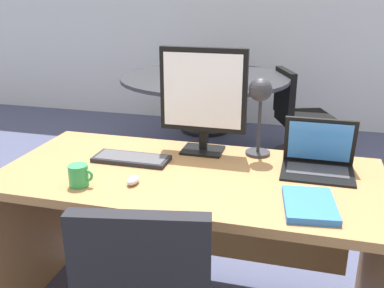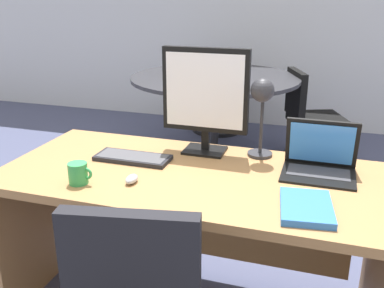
{
  "view_description": "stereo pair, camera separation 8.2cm",
  "coord_description": "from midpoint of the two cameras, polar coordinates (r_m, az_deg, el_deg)",
  "views": [
    {
      "loc": [
        0.47,
        -1.7,
        1.5
      ],
      "look_at": [
        0.0,
        0.04,
        0.87
      ],
      "focal_mm": 40.66,
      "sensor_mm": 36.0,
      "label": 1
    },
    {
      "loc": [
        0.55,
        -1.68,
        1.5
      ],
      "look_at": [
        0.0,
        0.04,
        0.87
      ],
      "focal_mm": 40.66,
      "sensor_mm": 36.0,
      "label": 2
    }
  ],
  "objects": [
    {
      "name": "keyboard",
      "position": [
        2.07,
        -9.08,
        -1.92
      ],
      "size": [
        0.36,
        0.14,
        0.02
      ],
      "color": "black",
      "rests_on": "desk"
    },
    {
      "name": "meeting_chair_near",
      "position": [
        4.8,
        1.29,
        5.85
      ],
      "size": [
        0.56,
        0.57,
        0.9
      ],
      "color": "black",
      "rests_on": "ground"
    },
    {
      "name": "meeting_table",
      "position": [
        3.88,
        1.05,
        6.16
      ],
      "size": [
        1.47,
        1.47,
        0.8
      ],
      "color": "black",
      "rests_on": "ground"
    },
    {
      "name": "meeting_chair_far",
      "position": [
        4.16,
        13.3,
        2.62
      ],
      "size": [
        0.61,
        0.6,
        0.84
      ],
      "color": "black",
      "rests_on": "ground"
    },
    {
      "name": "coffee_mug",
      "position": [
        1.85,
        -15.85,
        -3.99
      ],
      "size": [
        0.11,
        0.08,
        0.09
      ],
      "color": "green",
      "rests_on": "desk"
    },
    {
      "name": "mouse",
      "position": [
        1.82,
        -9.03,
        -4.73
      ],
      "size": [
        0.04,
        0.08,
        0.03
      ],
      "color": "#B7BABF",
      "rests_on": "desk"
    },
    {
      "name": "book",
      "position": [
        1.66,
        13.79,
        -7.76
      ],
      "size": [
        0.22,
        0.29,
        0.03
      ],
      "color": "blue",
      "rests_on": "desk"
    },
    {
      "name": "desk",
      "position": [
        2.05,
        -1.1,
        -8.64
      ],
      "size": [
        1.68,
        0.79,
        0.75
      ],
      "color": "#9E7042",
      "rests_on": "ground"
    },
    {
      "name": "ground",
      "position": [
        3.56,
        5.5,
        -5.54
      ],
      "size": [
        12.0,
        12.0,
        0.0
      ],
      "primitive_type": "plane",
      "color": "#474C6B"
    },
    {
      "name": "desk_lamp",
      "position": [
        2.04,
        7.77,
        5.73
      ],
      "size": [
        0.12,
        0.15,
        0.38
      ],
      "color": "#2D2D33",
      "rests_on": "desk"
    },
    {
      "name": "back_wall",
      "position": [
        5.07,
        9.84,
        18.08
      ],
      "size": [
        10.0,
        0.1,
        2.8
      ],
      "primitive_type": "cube",
      "color": "silver",
      "rests_on": "ground"
    },
    {
      "name": "monitor",
      "position": [
        2.08,
        0.33,
        6.54
      ],
      "size": [
        0.42,
        0.16,
        0.51
      ],
      "color": "black",
      "rests_on": "desk"
    },
    {
      "name": "laptop",
      "position": [
        2.0,
        15.14,
        -1.35
      ],
      "size": [
        0.31,
        0.25,
        0.23
      ],
      "color": "black",
      "rests_on": "desk"
    }
  ]
}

